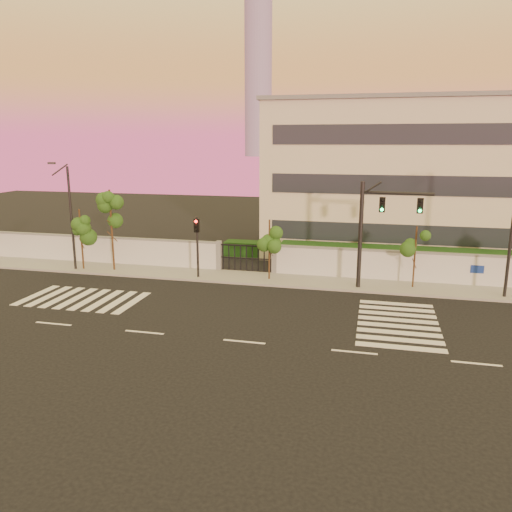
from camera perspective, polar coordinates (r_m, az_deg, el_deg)
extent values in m
plane|color=black|center=(23.35, -1.35, -9.78)|extent=(120.00, 120.00, 0.00)
cube|color=gray|center=(33.03, 3.29, -2.77)|extent=(60.00, 3.00, 0.15)
cube|color=silver|center=(40.88, -21.19, 0.77)|extent=(25.00, 0.30, 2.00)
cube|color=slate|center=(40.68, -21.31, 2.23)|extent=(25.00, 0.36, 0.12)
cube|color=slate|center=(35.36, -4.25, -0.01)|extent=(0.35, 0.35, 2.20)
cube|color=slate|center=(34.38, 2.12, -0.36)|extent=(0.35, 0.35, 2.20)
cube|color=#0F3313|center=(36.40, 18.55, -0.61)|extent=(20.00, 2.00, 1.80)
cube|color=#0F3313|center=(42.18, -17.58, 0.99)|extent=(12.00, 1.80, 1.40)
cube|color=#0F3313|center=(39.66, 0.71, 0.72)|extent=(6.00, 1.50, 1.20)
cube|color=beige|center=(43.05, 18.22, 8.31)|extent=(24.00, 12.00, 12.00)
cube|color=#262D38|center=(37.52, 18.54, 2.29)|extent=(22.00, 0.08, 1.40)
cube|color=#262D38|center=(37.07, 18.93, 7.61)|extent=(22.00, 0.08, 1.40)
cube|color=#262D38|center=(36.95, 19.34, 13.01)|extent=(22.00, 0.08, 1.40)
cube|color=slate|center=(43.05, 18.82, 16.42)|extent=(24.40, 12.40, 0.30)
cylinder|color=gray|center=(312.36, 0.25, 21.46)|extent=(16.00, 16.00, 110.00)
cube|color=silver|center=(32.84, -23.83, -4.10)|extent=(0.50, 4.00, 0.02)
cube|color=silver|center=(32.31, -22.55, -4.25)|extent=(0.50, 4.00, 0.02)
cube|color=silver|center=(31.80, -21.23, -4.41)|extent=(0.50, 4.00, 0.02)
cube|color=silver|center=(31.31, -19.87, -4.56)|extent=(0.50, 4.00, 0.02)
cube|color=silver|center=(30.83, -18.46, -4.72)|extent=(0.50, 4.00, 0.02)
cube|color=silver|center=(30.38, -17.01, -4.88)|extent=(0.50, 4.00, 0.02)
cube|color=silver|center=(29.94, -15.52, -5.04)|extent=(0.50, 4.00, 0.02)
cube|color=silver|center=(29.53, -13.98, -5.20)|extent=(0.50, 4.00, 0.02)
cube|color=silver|center=(23.65, 16.20, -9.99)|extent=(4.00, 0.50, 0.02)
cube|color=silver|center=(24.48, 16.11, -9.18)|extent=(4.00, 0.50, 0.02)
cube|color=silver|center=(25.32, 16.03, -8.42)|extent=(4.00, 0.50, 0.02)
cube|color=silver|center=(26.16, 15.95, -7.72)|extent=(4.00, 0.50, 0.02)
cube|color=silver|center=(27.00, 15.88, -7.05)|extent=(4.00, 0.50, 0.02)
cube|color=silver|center=(27.85, 15.82, -6.43)|extent=(4.00, 0.50, 0.02)
cube|color=silver|center=(28.70, 15.75, -5.84)|extent=(4.00, 0.50, 0.02)
cube|color=silver|center=(29.56, 15.69, -5.29)|extent=(4.00, 0.50, 0.02)
cube|color=silver|center=(27.49, -22.12, -7.18)|extent=(2.00, 0.15, 0.01)
cube|color=silver|center=(25.01, -12.63, -8.50)|extent=(2.00, 0.15, 0.01)
cube|color=silver|center=(23.35, -1.35, -9.76)|extent=(2.00, 0.15, 0.01)
cube|color=silver|center=(22.69, 11.17, -10.72)|extent=(2.00, 0.15, 0.01)
cube|color=silver|center=(23.12, 23.88, -11.18)|extent=(2.00, 0.15, 0.01)
cylinder|color=#382314|center=(37.29, -19.32, 1.71)|extent=(0.12, 0.12, 4.41)
sphere|color=#1F4814|center=(37.07, -19.47, 3.71)|extent=(1.11, 1.11, 1.11)
sphere|color=#1F4814|center=(37.15, -18.77, 2.75)|extent=(0.85, 0.85, 0.85)
sphere|color=#1F4814|center=(37.18, -19.94, 3.01)|extent=(0.81, 0.81, 0.81)
cylinder|color=#382314|center=(36.23, -16.15, 2.73)|extent=(0.13, 0.13, 5.80)
sphere|color=#1F4814|center=(35.97, -16.32, 5.46)|extent=(1.20, 1.20, 1.20)
sphere|color=#1F4814|center=(36.09, -15.53, 4.13)|extent=(0.92, 0.92, 0.92)
sphere|color=#1F4814|center=(36.07, -16.85, 4.51)|extent=(0.88, 0.88, 0.88)
cylinder|color=#382314|center=(32.59, 1.53, 0.61)|extent=(0.11, 0.11, 4.10)
sphere|color=#1F4814|center=(32.35, 1.55, 2.74)|extent=(1.01, 1.01, 1.01)
sphere|color=#1F4814|center=(32.57, 2.16, 1.71)|extent=(0.77, 0.77, 0.77)
sphere|color=#1F4814|center=(32.35, 1.01, 2.01)|extent=(0.73, 0.73, 0.73)
cylinder|color=#382314|center=(32.27, 17.67, -0.24)|extent=(0.11, 0.11, 3.98)
sphere|color=#1F4814|center=(32.03, 17.82, 1.84)|extent=(0.99, 0.99, 0.99)
sphere|color=#1F4814|center=(32.35, 18.28, 0.83)|extent=(0.76, 0.76, 0.76)
sphere|color=#1F4814|center=(31.96, 17.30, 1.12)|extent=(0.72, 0.72, 0.72)
cylinder|color=black|center=(31.13, 11.83, 2.18)|extent=(0.26, 0.26, 6.69)
cylinder|color=black|center=(30.76, 15.91, 6.92)|extent=(4.10, 0.56, 0.17)
cube|color=black|center=(30.77, 14.22, 5.71)|extent=(0.38, 0.19, 0.97)
sphere|color=#0CF259|center=(30.70, 14.19, 5.12)|extent=(0.22, 0.22, 0.22)
cube|color=black|center=(30.87, 18.24, 5.48)|extent=(0.38, 0.19, 0.97)
sphere|color=#0CF259|center=(30.80, 18.22, 4.89)|extent=(0.22, 0.22, 0.22)
cylinder|color=black|center=(33.27, -6.70, 0.88)|extent=(0.15, 0.15, 4.21)
cube|color=black|center=(32.94, -6.80, 3.49)|extent=(0.33, 0.17, 0.84)
sphere|color=red|center=(32.80, -6.88, 3.91)|extent=(0.19, 0.19, 0.19)
cylinder|color=black|center=(37.18, -20.33, 3.91)|extent=(0.17, 0.17, 7.37)
cylinder|color=black|center=(36.15, -21.49, 9.17)|extent=(0.09, 1.76, 0.72)
cube|color=#3F3F44|center=(35.45, -22.32, 9.79)|extent=(0.46, 0.23, 0.14)
cylinder|color=black|center=(31.94, 27.20, 2.58)|extent=(0.18, 0.18, 8.12)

